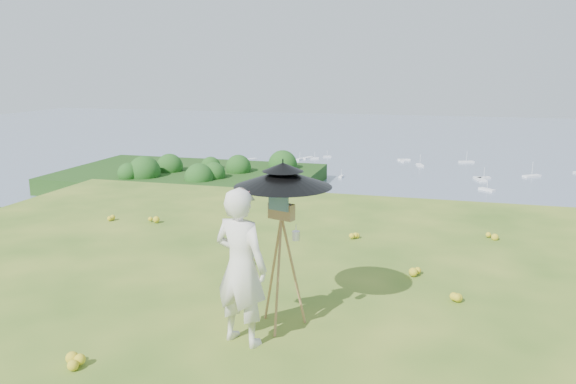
% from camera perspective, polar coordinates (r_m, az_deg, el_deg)
% --- Properties ---
extents(ground, '(14.00, 14.00, 0.00)m').
position_cam_1_polar(ground, '(7.87, -5.54, -10.85)').
color(ground, '#37621C').
rests_on(ground, ground).
extents(shoreline_tier, '(170.00, 28.00, 8.00)m').
position_cam_1_polar(shoreline_tier, '(90.65, 12.60, -13.43)').
color(shoreline_tier, slate).
rests_on(shoreline_tier, bay_water).
extents(bay_water, '(700.00, 700.00, 0.00)m').
position_cam_1_polar(bay_water, '(249.52, 14.69, 3.49)').
color(bay_water, slate).
rests_on(bay_water, ground).
extents(peninsula, '(90.00, 60.00, 12.00)m').
position_cam_1_polar(peninsula, '(182.25, -10.04, 2.11)').
color(peninsula, '#143C10').
rests_on(peninsula, bay_water).
extents(slope_trees, '(110.00, 50.00, 6.00)m').
position_cam_1_polar(slope_trees, '(45.57, 11.06, -11.20)').
color(slope_trees, '#225519').
rests_on(slope_trees, forest_slope).
extents(harbor_town, '(110.00, 22.00, 5.00)m').
position_cam_1_polar(harbor_town, '(88.04, 12.80, -9.61)').
color(harbor_town, silver).
rests_on(harbor_town, shoreline_tier).
extents(moored_boats, '(140.00, 140.00, 0.70)m').
position_cam_1_polar(moored_boats, '(172.38, 10.05, -0.05)').
color(moored_boats, white).
rests_on(moored_boats, bay_water).
extents(wildflowers, '(10.00, 10.50, 0.12)m').
position_cam_1_polar(wildflowers, '(8.06, -4.90, -9.79)').
color(wildflowers, gold).
rests_on(wildflowers, ground).
extents(painter, '(0.76, 0.61, 1.83)m').
position_cam_1_polar(painter, '(6.41, -4.81, -7.57)').
color(painter, silver).
rests_on(painter, ground).
extents(field_easel, '(0.82, 0.82, 1.69)m').
position_cam_1_polar(field_easel, '(6.80, -0.66, -6.97)').
color(field_easel, '#AB6E48').
rests_on(field_easel, ground).
extents(sun_umbrella, '(1.46, 1.46, 0.69)m').
position_cam_1_polar(sun_umbrella, '(6.58, -0.52, 0.43)').
color(sun_umbrella, black).
rests_on(sun_umbrella, field_easel).
extents(painter_cap, '(0.26, 0.28, 0.10)m').
position_cam_1_polar(painter_cap, '(6.17, -4.96, -0.00)').
color(painter_cap, '#BF696C').
rests_on(painter_cap, painter).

